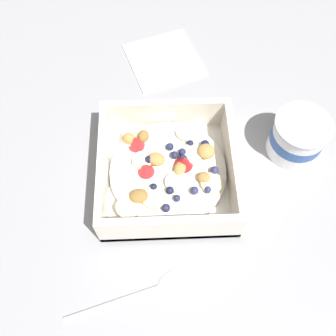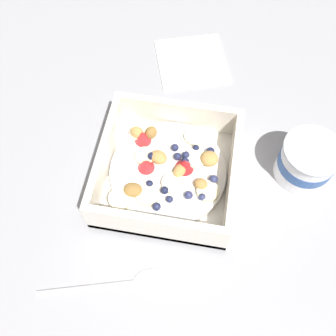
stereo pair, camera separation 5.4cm
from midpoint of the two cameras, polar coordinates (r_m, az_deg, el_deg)
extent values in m
plane|color=#9E9EA3|center=(0.58, -1.70, -0.34)|extent=(2.40, 2.40, 0.00)
cube|color=white|center=(0.57, -2.74, -1.45)|extent=(0.19, 0.19, 0.01)
cube|color=white|center=(0.55, -12.42, -0.47)|extent=(0.19, 0.01, 0.06)
cube|color=white|center=(0.55, 6.80, 0.17)|extent=(0.19, 0.01, 0.06)
cube|color=white|center=(0.59, -2.99, 7.73)|extent=(0.01, 0.17, 0.06)
cube|color=white|center=(0.50, -2.71, -9.38)|extent=(0.01, 0.17, 0.06)
cylinder|color=white|center=(0.55, -2.79, -0.90)|extent=(0.17, 0.17, 0.01)
cylinder|color=beige|center=(0.56, -6.72, 0.86)|extent=(0.03, 0.03, 0.01)
cylinder|color=#F4EAB7|center=(0.53, -8.95, -6.15)|extent=(0.04, 0.04, 0.01)
cylinder|color=#F7EFC6|center=(0.54, -1.47, -2.42)|extent=(0.04, 0.04, 0.01)
cylinder|color=#F4EAB7|center=(0.58, -7.91, 4.36)|extent=(0.04, 0.04, 0.01)
cylinder|color=beige|center=(0.54, 3.72, -2.60)|extent=(0.04, 0.04, 0.01)
cylinder|color=#F7EFC6|center=(0.58, 0.16, 5.17)|extent=(0.04, 0.04, 0.01)
cylinder|color=#F7EFC6|center=(0.56, 0.81, 1.85)|extent=(0.04, 0.04, 0.01)
cylinder|color=beige|center=(0.53, -5.07, -4.82)|extent=(0.05, 0.05, 0.01)
cone|color=red|center=(0.56, -7.61, 3.73)|extent=(0.04, 0.04, 0.02)
cone|color=red|center=(0.54, -0.48, 0.71)|extent=(0.04, 0.04, 0.02)
cone|color=red|center=(0.54, -6.24, -0.33)|extent=(0.04, 0.04, 0.02)
sphere|color=#191E3D|center=(0.55, -5.65, 0.96)|extent=(0.01, 0.01, 0.01)
sphere|color=#23284C|center=(0.55, -2.22, 1.69)|extent=(0.01, 0.01, 0.01)
sphere|color=navy|center=(0.53, 1.07, -3.70)|extent=(0.01, 0.01, 0.01)
sphere|color=#23284C|center=(0.52, -1.36, -4.85)|extent=(0.01, 0.01, 0.01)
sphere|color=navy|center=(0.53, 3.10, -3.58)|extent=(0.01, 0.01, 0.01)
sphere|color=#191E3D|center=(0.56, 2.86, 3.35)|extent=(0.01, 0.01, 0.01)
sphere|color=#191E3D|center=(0.56, 0.64, 3.44)|extent=(0.01, 0.01, 0.01)
sphere|color=#23284C|center=(0.56, -2.47, 2.97)|extent=(0.01, 0.01, 0.01)
sphere|color=#23284C|center=(0.52, -3.31, -6.31)|extent=(0.01, 0.01, 0.01)
sphere|color=#23284C|center=(0.55, -0.47, 0.71)|extent=(0.01, 0.01, 0.01)
sphere|color=#191E3D|center=(0.53, -2.65, -3.67)|extent=(0.01, 0.01, 0.01)
sphere|color=#23284C|center=(0.56, -0.61, 2.14)|extent=(0.01, 0.01, 0.01)
sphere|color=#191E3D|center=(0.53, -5.10, -3.15)|extent=(0.01, 0.01, 0.01)
sphere|color=navy|center=(0.54, 4.20, -0.63)|extent=(0.01, 0.01, 0.01)
ellipsoid|color=olive|center=(0.53, -7.40, -4.50)|extent=(0.02, 0.03, 0.02)
ellipsoid|color=tan|center=(0.54, -1.06, -0.34)|extent=(0.03, 0.02, 0.01)
ellipsoid|color=tan|center=(0.55, -4.59, 1.46)|extent=(0.03, 0.03, 0.01)
ellipsoid|color=tan|center=(0.57, -8.56, 4.13)|extent=(0.02, 0.03, 0.02)
ellipsoid|color=olive|center=(0.57, -6.48, 4.52)|extent=(0.03, 0.02, 0.02)
ellipsoid|color=#AD7F42|center=(0.54, 2.51, -1.69)|extent=(0.02, 0.02, 0.01)
ellipsoid|color=tan|center=(0.55, 2.97, 2.27)|extent=(0.03, 0.03, 0.02)
ellipsoid|color=silver|center=(0.51, -1.95, -16.92)|extent=(0.04, 0.06, 0.01)
cylinder|color=silver|center=(0.52, -11.63, -19.58)|extent=(0.04, 0.12, 0.01)
cylinder|color=white|center=(0.59, 16.39, 4.16)|extent=(0.08, 0.08, 0.07)
cylinder|color=#2D5193|center=(0.59, 16.47, 4.33)|extent=(0.08, 0.08, 0.02)
cylinder|color=#B7BCC6|center=(0.56, 17.26, 6.02)|extent=(0.08, 0.08, 0.00)
cube|color=white|center=(0.71, -2.89, 15.86)|extent=(0.15, 0.15, 0.01)
camera|label=1|loc=(0.03, -92.87, -5.35)|focal=40.51mm
camera|label=2|loc=(0.03, 87.13, 5.35)|focal=40.51mm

